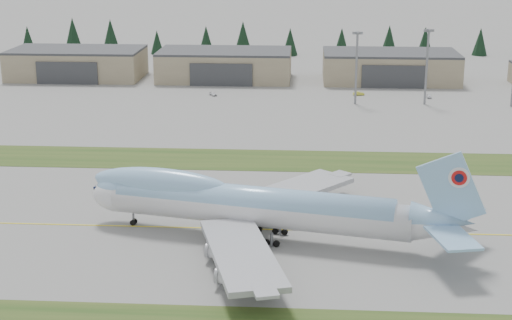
# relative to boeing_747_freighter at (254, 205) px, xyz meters

# --- Properties ---
(ground) EXTENTS (7000.00, 7000.00, 0.00)m
(ground) POSITION_rel_boeing_747_freighter_xyz_m (-5.95, 4.19, -6.17)
(ground) COLOR slate
(ground) RESTS_ON ground
(grass_strip_far) EXTENTS (400.00, 18.00, 0.08)m
(grass_strip_far) POSITION_rel_boeing_747_freighter_xyz_m (-5.95, 49.19, -6.17)
(grass_strip_far) COLOR #264418
(grass_strip_far) RESTS_ON ground
(taxiway_line_main) EXTENTS (400.00, 0.40, 0.02)m
(taxiway_line_main) POSITION_rel_boeing_747_freighter_xyz_m (-5.95, 4.19, -6.17)
(taxiway_line_main) COLOR yellow
(taxiway_line_main) RESTS_ON ground
(boeing_747_freighter) EXTENTS (71.35, 59.92, 18.73)m
(boeing_747_freighter) POSITION_rel_boeing_747_freighter_xyz_m (0.00, 0.00, 0.00)
(boeing_747_freighter) COLOR silver
(boeing_747_freighter) RESTS_ON ground
(hangar_left) EXTENTS (48.00, 26.60, 10.80)m
(hangar_left) POSITION_rel_boeing_747_freighter_xyz_m (-75.95, 154.08, -0.79)
(hangar_left) COLOR gray
(hangar_left) RESTS_ON ground
(hangar_center) EXTENTS (48.00, 26.60, 10.80)m
(hangar_center) POSITION_rel_boeing_747_freighter_xyz_m (-20.95, 154.08, -0.79)
(hangar_center) COLOR gray
(hangar_center) RESTS_ON ground
(hangar_right) EXTENTS (48.00, 26.60, 10.80)m
(hangar_right) POSITION_rel_boeing_747_freighter_xyz_m (39.05, 154.08, -0.79)
(hangar_right) COLOR gray
(hangar_right) RESTS_ON ground
(floodlight_masts) EXTENTS (181.52, 7.68, 24.16)m
(floodlight_masts) POSITION_rel_boeing_747_freighter_xyz_m (10.53, 115.00, 9.95)
(floodlight_masts) COLOR slate
(floodlight_masts) RESTS_ON ground
(service_vehicle_a) EXTENTS (3.20, 3.85, 1.24)m
(service_vehicle_a) POSITION_rel_boeing_747_freighter_xyz_m (-21.92, 124.29, -6.17)
(service_vehicle_a) COLOR silver
(service_vehicle_a) RESTS_ON ground
(service_vehicle_b) EXTENTS (3.92, 2.15, 1.23)m
(service_vehicle_b) POSITION_rel_boeing_747_freighter_xyz_m (26.37, 127.87, -6.17)
(service_vehicle_b) COLOR gold
(service_vehicle_b) RESTS_ON ground
(service_vehicle_c) EXTENTS (1.64, 3.62, 1.03)m
(service_vehicle_c) POSITION_rel_boeing_747_freighter_xyz_m (49.08, 125.03, -6.17)
(service_vehicle_c) COLOR silver
(service_vehicle_c) RESTS_ON ground
(conifer_belt) EXTENTS (266.48, 14.81, 16.78)m
(conifer_belt) POSITION_rel_boeing_747_freighter_xyz_m (7.47, 216.50, 0.79)
(conifer_belt) COLOR black
(conifer_belt) RESTS_ON ground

